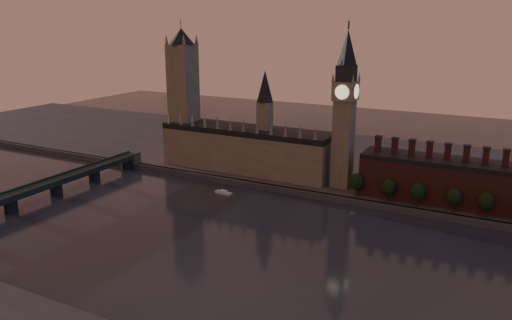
% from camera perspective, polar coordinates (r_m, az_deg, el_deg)
% --- Properties ---
extents(ground, '(900.00, 900.00, 0.00)m').
position_cam_1_polar(ground, '(250.67, -0.61, -10.62)').
color(ground, black).
rests_on(ground, ground).
extents(north_bank, '(900.00, 182.00, 4.00)m').
position_cam_1_polar(north_bank, '(405.83, 11.34, -0.29)').
color(north_bank, '#444449').
rests_on(north_bank, ground).
extents(palace_of_westminster, '(130.00, 30.30, 74.00)m').
position_cam_1_polar(palace_of_westminster, '(367.65, -1.02, 1.54)').
color(palace_of_westminster, gray).
rests_on(palace_of_westminster, north_bank).
extents(victoria_tower, '(24.00, 24.00, 108.00)m').
position_cam_1_polar(victoria_tower, '(389.95, -8.30, 7.79)').
color(victoria_tower, gray).
rests_on(victoria_tower, north_bank).
extents(big_ben, '(15.00, 15.00, 107.00)m').
position_cam_1_polar(big_ben, '(327.42, 10.11, 5.86)').
color(big_ben, gray).
rests_on(big_ben, north_bank).
extents(chimney_block, '(110.00, 25.00, 37.00)m').
position_cam_1_polar(chimney_block, '(322.95, 21.68, -2.28)').
color(chimney_block, brown).
rests_on(chimney_block, north_bank).
extents(embankment_tree_0, '(8.60, 8.60, 14.88)m').
position_cam_1_polar(embankment_tree_0, '(319.75, 11.44, -2.45)').
color(embankment_tree_0, black).
rests_on(embankment_tree_0, north_bank).
extents(embankment_tree_1, '(8.60, 8.60, 14.88)m').
position_cam_1_polar(embankment_tree_1, '(314.01, 14.93, -3.01)').
color(embankment_tree_1, black).
rests_on(embankment_tree_1, north_bank).
extents(embankment_tree_2, '(8.60, 8.60, 14.88)m').
position_cam_1_polar(embankment_tree_2, '(310.57, 18.06, -3.47)').
color(embankment_tree_2, black).
rests_on(embankment_tree_2, north_bank).
extents(embankment_tree_3, '(8.60, 8.60, 14.88)m').
position_cam_1_polar(embankment_tree_3, '(308.81, 21.69, -3.93)').
color(embankment_tree_3, black).
rests_on(embankment_tree_3, north_bank).
extents(embankment_tree_4, '(8.60, 8.60, 14.88)m').
position_cam_1_polar(embankment_tree_4, '(308.38, 24.79, -4.30)').
color(embankment_tree_4, black).
rests_on(embankment_tree_4, north_bank).
extents(westminster_bridge, '(14.00, 200.00, 11.55)m').
position_cam_1_polar(westminster_bridge, '(342.38, -24.42, -3.43)').
color(westminster_bridge, '#1B2A25').
rests_on(westminster_bridge, ground).
extents(river_boat, '(12.44, 4.88, 2.42)m').
position_cam_1_polar(river_boat, '(332.84, -3.73, -3.72)').
color(river_boat, silver).
rests_on(river_boat, ground).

